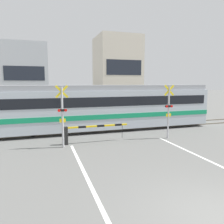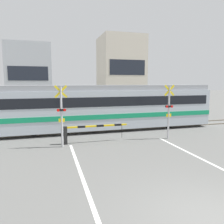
{
  "view_description": "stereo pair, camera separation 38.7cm",
  "coord_description": "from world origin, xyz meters",
  "px_view_note": "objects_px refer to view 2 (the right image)",
  "views": [
    {
      "loc": [
        -4.19,
        -3.93,
        3.44
      ],
      "look_at": [
        0.0,
        9.1,
        1.6
      ],
      "focal_mm": 35.0,
      "sensor_mm": 36.0,
      "label": 1
    },
    {
      "loc": [
        -3.82,
        -4.05,
        3.44
      ],
      "look_at": [
        0.0,
        9.1,
        1.6
      ],
      "focal_mm": 35.0,
      "sensor_mm": 36.0,
      "label": 2
    }
  ],
  "objects_px": {
    "crossing_barrier_near": "(83,130)",
    "crossing_signal_right": "(169,109)",
    "commuter_train": "(105,106)",
    "crossing_barrier_far": "(117,113)",
    "crossing_signal_left": "(61,113)"
  },
  "relations": [
    {
      "from": "commuter_train",
      "to": "crossing_barrier_near",
      "type": "height_order",
      "value": "commuter_train"
    },
    {
      "from": "commuter_train",
      "to": "crossing_signal_left",
      "type": "relative_size",
      "value": 4.83
    },
    {
      "from": "commuter_train",
      "to": "crossing_barrier_far",
      "type": "relative_size",
      "value": 4.3
    },
    {
      "from": "crossing_barrier_near",
      "to": "crossing_signal_right",
      "type": "bearing_deg",
      "value": -5.01
    },
    {
      "from": "crossing_barrier_near",
      "to": "crossing_barrier_far",
      "type": "bearing_deg",
      "value": 56.93
    },
    {
      "from": "commuter_train",
      "to": "crossing_signal_left",
      "type": "xyz_separation_m",
      "value": [
        -3.32,
        -3.71,
        0.08
      ]
    },
    {
      "from": "crossing_signal_right",
      "to": "crossing_barrier_far",
      "type": "bearing_deg",
      "value": 100.04
    },
    {
      "from": "crossing_barrier_near",
      "to": "crossing_barrier_far",
      "type": "relative_size",
      "value": 1.0
    },
    {
      "from": "crossing_signal_left",
      "to": "crossing_barrier_far",
      "type": "bearing_deg",
      "value": 51.93
    },
    {
      "from": "commuter_train",
      "to": "crossing_barrier_far",
      "type": "xyz_separation_m",
      "value": [
        1.9,
        2.96,
        -1.02
      ]
    },
    {
      "from": "crossing_signal_left",
      "to": "crossing_signal_right",
      "type": "bearing_deg",
      "value": 0.0
    },
    {
      "from": "crossing_barrier_near",
      "to": "crossing_signal_left",
      "type": "relative_size",
      "value": 1.12
    },
    {
      "from": "crossing_barrier_near",
      "to": "crossing_signal_right",
      "type": "relative_size",
      "value": 1.12
    },
    {
      "from": "crossing_barrier_near",
      "to": "crossing_signal_left",
      "type": "xyz_separation_m",
      "value": [
        -1.18,
        -0.46,
        1.1
      ]
    },
    {
      "from": "crossing_barrier_near",
      "to": "crossing_signal_right",
      "type": "distance_m",
      "value": 5.36
    }
  ]
}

